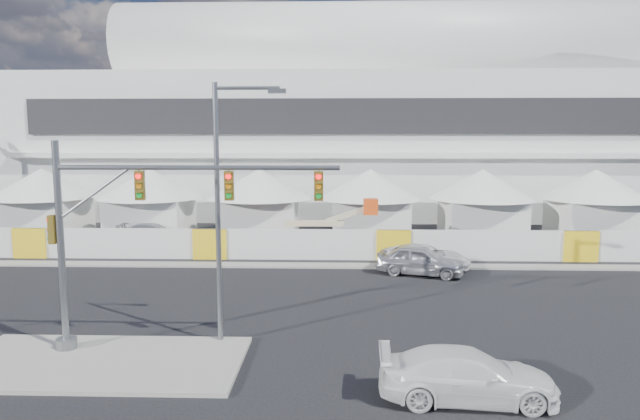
{
  "coord_description": "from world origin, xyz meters",
  "views": [
    {
      "loc": [
        2.37,
        -22.07,
        8.03
      ],
      "look_at": [
        1.37,
        10.0,
        3.86
      ],
      "focal_mm": 32.0,
      "sensor_mm": 36.0,
      "label": 1
    }
  ],
  "objects_px": {
    "traffic_mast": "(119,235)",
    "boom_lift": "(306,239)",
    "lot_car_a": "(598,241)",
    "lot_car_c": "(153,233)",
    "sedan_silver": "(421,260)",
    "streetlight_median": "(224,195)",
    "pickup_near": "(467,375)",
    "pickup_curb": "(425,257)"
  },
  "relations": [
    {
      "from": "pickup_curb",
      "to": "lot_car_c",
      "type": "bearing_deg",
      "value": 72.75
    },
    {
      "from": "pickup_near",
      "to": "boom_lift",
      "type": "relative_size",
      "value": 0.72
    },
    {
      "from": "lot_car_c",
      "to": "traffic_mast",
      "type": "relative_size",
      "value": 0.48
    },
    {
      "from": "traffic_mast",
      "to": "streetlight_median",
      "type": "height_order",
      "value": "streetlight_median"
    },
    {
      "from": "lot_car_c",
      "to": "streetlight_median",
      "type": "relative_size",
      "value": 0.51
    },
    {
      "from": "lot_car_c",
      "to": "streetlight_median",
      "type": "xyz_separation_m",
      "value": [
        9.7,
        -20.87,
        5.07
      ]
    },
    {
      "from": "pickup_near",
      "to": "boom_lift",
      "type": "height_order",
      "value": "boom_lift"
    },
    {
      "from": "pickup_curb",
      "to": "streetlight_median",
      "type": "bearing_deg",
      "value": 148.63
    },
    {
      "from": "lot_car_a",
      "to": "streetlight_median",
      "type": "distance_m",
      "value": 30.24
    },
    {
      "from": "lot_car_a",
      "to": "boom_lift",
      "type": "height_order",
      "value": "boom_lift"
    },
    {
      "from": "lot_car_a",
      "to": "lot_car_c",
      "type": "bearing_deg",
      "value": 93.24
    },
    {
      "from": "pickup_near",
      "to": "traffic_mast",
      "type": "xyz_separation_m",
      "value": [
        -11.92,
        3.43,
        3.68
      ]
    },
    {
      "from": "sedan_silver",
      "to": "boom_lift",
      "type": "distance_m",
      "value": 9.06
    },
    {
      "from": "traffic_mast",
      "to": "lot_car_a",
      "type": "bearing_deg",
      "value": 37.49
    },
    {
      "from": "lot_car_a",
      "to": "streetlight_median",
      "type": "height_order",
      "value": "streetlight_median"
    },
    {
      "from": "sedan_silver",
      "to": "lot_car_c",
      "type": "height_order",
      "value": "sedan_silver"
    },
    {
      "from": "sedan_silver",
      "to": "pickup_near",
      "type": "relative_size",
      "value": 0.94
    },
    {
      "from": "traffic_mast",
      "to": "pickup_near",
      "type": "bearing_deg",
      "value": -16.05
    },
    {
      "from": "streetlight_median",
      "to": "boom_lift",
      "type": "height_order",
      "value": "streetlight_median"
    },
    {
      "from": "boom_lift",
      "to": "lot_car_a",
      "type": "bearing_deg",
      "value": 5.6
    },
    {
      "from": "traffic_mast",
      "to": "boom_lift",
      "type": "relative_size",
      "value": 1.41
    },
    {
      "from": "boom_lift",
      "to": "traffic_mast",
      "type": "bearing_deg",
      "value": -107.74
    },
    {
      "from": "sedan_silver",
      "to": "lot_car_a",
      "type": "distance_m",
      "value": 15.77
    },
    {
      "from": "lot_car_c",
      "to": "boom_lift",
      "type": "height_order",
      "value": "boom_lift"
    },
    {
      "from": "pickup_near",
      "to": "boom_lift",
      "type": "distance_m",
      "value": 22.53
    },
    {
      "from": "pickup_near",
      "to": "boom_lift",
      "type": "bearing_deg",
      "value": 18.32
    },
    {
      "from": "traffic_mast",
      "to": "streetlight_median",
      "type": "bearing_deg",
      "value": 17.02
    },
    {
      "from": "sedan_silver",
      "to": "lot_car_c",
      "type": "distance_m",
      "value": 21.1
    },
    {
      "from": "sedan_silver",
      "to": "streetlight_median",
      "type": "height_order",
      "value": "streetlight_median"
    },
    {
      "from": "pickup_near",
      "to": "streetlight_median",
      "type": "relative_size",
      "value": 0.55
    },
    {
      "from": "sedan_silver",
      "to": "pickup_near",
      "type": "xyz_separation_m",
      "value": [
        -0.86,
        -15.9,
        -0.08
      ]
    },
    {
      "from": "sedan_silver",
      "to": "boom_lift",
      "type": "relative_size",
      "value": 0.68
    },
    {
      "from": "sedan_silver",
      "to": "lot_car_c",
      "type": "relative_size",
      "value": 1.0
    },
    {
      "from": "lot_car_a",
      "to": "lot_car_c",
      "type": "relative_size",
      "value": 0.77
    },
    {
      "from": "pickup_curb",
      "to": "pickup_near",
      "type": "bearing_deg",
      "value": -178.72
    },
    {
      "from": "lot_car_c",
      "to": "pickup_curb",
      "type": "bearing_deg",
      "value": -110.73
    },
    {
      "from": "lot_car_c",
      "to": "boom_lift",
      "type": "distance_m",
      "value": 12.44
    },
    {
      "from": "lot_car_c",
      "to": "traffic_mast",
      "type": "distance_m",
      "value": 23.11
    },
    {
      "from": "sedan_silver",
      "to": "pickup_curb",
      "type": "distance_m",
      "value": 1.45
    },
    {
      "from": "boom_lift",
      "to": "lot_car_c",
      "type": "bearing_deg",
      "value": 162.43
    },
    {
      "from": "pickup_curb",
      "to": "traffic_mast",
      "type": "height_order",
      "value": "traffic_mast"
    },
    {
      "from": "sedan_silver",
      "to": "lot_car_a",
      "type": "bearing_deg",
      "value": -42.04
    }
  ]
}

